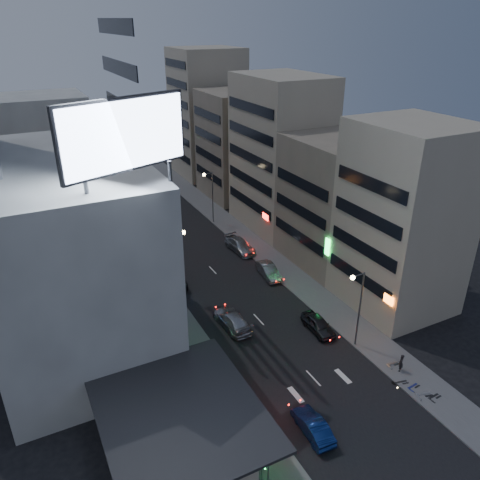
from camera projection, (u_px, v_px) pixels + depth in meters
ground at (342, 409)px, 38.17m from camera, size 180.00×180.00×0.00m
sidewalk_left at (142, 270)px, 59.04m from camera, size 4.00×120.00×0.12m
sidewalk_right at (253, 245)px, 65.57m from camera, size 4.00×120.00×0.12m
food_court at (170, 435)px, 33.25m from camera, size 11.00×13.00×3.88m
white_building at (69, 254)px, 43.47m from camera, size 14.00×24.00×18.00m
shophouse_near at (403, 219)px, 48.46m from camera, size 10.00×11.00×20.00m
shophouse_mid at (337, 201)px, 58.78m from camera, size 11.00×12.00×16.00m
shophouse_far at (280, 154)px, 67.76m from camera, size 10.00×14.00×22.00m
far_left_a at (51, 171)px, 63.78m from camera, size 11.00×10.00×20.00m
far_left_b at (40, 165)px, 75.12m from camera, size 12.00×10.00×15.00m
far_right_a at (237, 145)px, 80.90m from camera, size 11.00×12.00×18.00m
far_right_b at (207, 114)px, 91.09m from camera, size 12.00×12.00×24.00m
billboard at (125, 136)px, 31.59m from camera, size 9.52×3.75×6.20m
street_lamp_right_near at (358, 299)px, 43.11m from camera, size 1.60×0.44×8.02m
street_lamp_left at (177, 255)px, 51.17m from camera, size 1.60×0.44×8.02m
street_lamp_right_far at (210, 190)px, 70.49m from camera, size 1.60×0.44×8.02m
parked_car_right_near at (318, 324)px, 47.33m from camera, size 2.02×4.62×1.55m
parked_car_right_mid at (268, 271)px, 57.37m from camera, size 2.17×4.90×1.56m
parked_car_left at (173, 279)px, 55.63m from camera, size 3.21×5.78×1.53m
parked_car_right_far at (240, 245)px, 63.67m from camera, size 2.71×5.82×1.65m
road_car_blue at (313, 426)px, 35.63m from camera, size 1.84×4.51×1.45m
road_car_silver at (232, 320)px, 47.99m from camera, size 2.49×5.73×1.64m
person at (401, 363)px, 41.76m from camera, size 0.75×0.71×1.72m
scooter_black_a at (438, 388)px, 39.37m from camera, size 0.67×1.76×1.06m
scooter_silver_a at (431, 386)px, 39.48m from camera, size 1.15×2.07×1.20m
scooter_blue at (417, 378)px, 40.48m from camera, size 0.73×1.75×1.04m
scooter_black_b at (407, 375)px, 40.81m from camera, size 0.89×1.77×1.04m
scooter_silver_b at (398, 356)px, 43.06m from camera, size 0.73×1.86×1.11m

